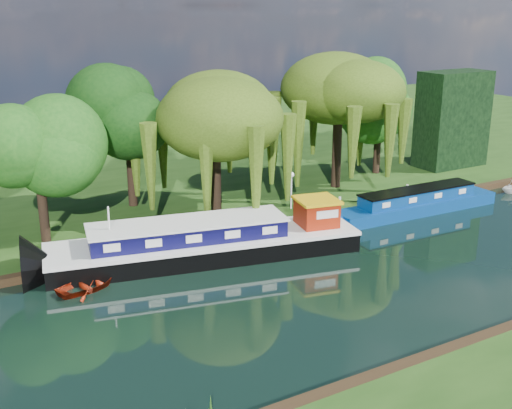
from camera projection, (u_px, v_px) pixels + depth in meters
ground at (389, 269)px, 34.73m from camera, size 120.00×120.00×0.00m
far_bank at (155, 149)px, 62.72m from camera, size 120.00×52.00×0.45m
dutch_barge at (208, 242)px, 36.05m from camera, size 17.90×7.45×3.69m
narrowboat at (417, 203)px, 43.89m from camera, size 12.89×2.51×1.87m
red_dinghy at (89, 289)px, 32.26m from camera, size 3.78×3.13×0.68m
white_cruiser at (512, 193)px, 48.78m from camera, size 2.27×2.01×1.12m
willow_left at (215, 118)px, 40.78m from camera, size 7.29×7.29×8.74m
willow_right at (339, 100)px, 46.87m from camera, size 7.41×7.41×9.03m
tree_far_left at (37, 148)px, 35.93m from camera, size 5.01×5.01×8.08m
tree_far_mid at (128, 118)px, 42.43m from camera, size 5.39×5.39×8.83m
tree_far_right at (380, 105)px, 51.19m from camera, size 4.92×4.92×8.04m
conifer_hedge at (452, 119)px, 54.09m from camera, size 6.00×3.00×8.00m
lamppost at (291, 180)px, 42.92m from camera, size 0.36×0.36×2.56m
mooring_posts at (296, 212)px, 41.14m from camera, size 19.16×0.16×1.00m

